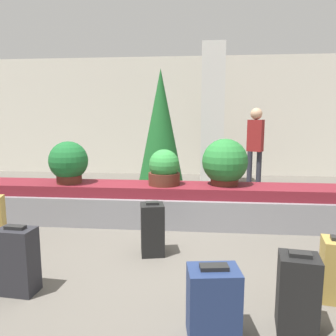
% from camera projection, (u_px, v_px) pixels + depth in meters
% --- Properties ---
extents(ground_plane, '(18.00, 18.00, 0.00)m').
position_uv_depth(ground_plane, '(158.00, 255.00, 3.78)').
color(ground_plane, '#59544C').
extents(back_wall, '(18.00, 0.06, 3.20)m').
position_uv_depth(back_wall, '(183.00, 117.00, 8.99)').
color(back_wall, beige).
rests_on(back_wall, ground_plane).
extents(carousel, '(7.25, 0.79, 0.59)m').
position_uv_depth(carousel, '(168.00, 204.00, 4.95)').
color(carousel, gray).
rests_on(carousel, ground_plane).
extents(pillar, '(0.51, 0.51, 3.20)m').
position_uv_depth(pillar, '(212.00, 117.00, 7.41)').
color(pillar, silver).
rests_on(pillar, ground_plane).
extents(suitcase_0, '(0.34, 0.24, 0.63)m').
position_uv_depth(suitcase_0, '(18.00, 261.00, 2.94)').
color(suitcase_0, '#232328').
rests_on(suitcase_0, ground_plane).
extents(suitcase_2, '(0.32, 0.29, 0.61)m').
position_uv_depth(suitcase_2, '(298.00, 293.00, 2.42)').
color(suitcase_2, black).
rests_on(suitcase_2, ground_plane).
extents(suitcase_5, '(0.31, 0.31, 0.63)m').
position_uv_depth(suitcase_5, '(152.00, 229.00, 3.78)').
color(suitcase_5, black).
rests_on(suitcase_5, ground_plane).
extents(suitcase_6, '(0.40, 0.32, 0.55)m').
position_uv_depth(suitcase_6, '(213.00, 303.00, 2.35)').
color(suitcase_6, navy).
rests_on(suitcase_6, ground_plane).
extents(potted_plant_0, '(0.67, 0.67, 0.69)m').
position_uv_depth(potted_plant_0, '(225.00, 163.00, 4.85)').
color(potted_plant_0, '#4C2319').
rests_on(potted_plant_0, carousel).
extents(potted_plant_1, '(0.59, 0.59, 0.64)m').
position_uv_depth(potted_plant_1, '(69.00, 163.00, 4.96)').
color(potted_plant_1, '#4C2319').
rests_on(potted_plant_1, carousel).
extents(potted_plant_2, '(0.47, 0.47, 0.53)m').
position_uv_depth(potted_plant_2, '(164.00, 169.00, 4.85)').
color(potted_plant_2, '#4C2319').
rests_on(potted_plant_2, carousel).
extents(traveler_0, '(0.37, 0.31, 1.78)m').
position_uv_depth(traveler_0, '(255.00, 141.00, 7.05)').
color(traveler_0, '#282833').
rests_on(traveler_0, ground_plane).
extents(decorated_tree, '(0.94, 0.94, 2.51)m').
position_uv_depth(decorated_tree, '(161.00, 130.00, 6.44)').
color(decorated_tree, '#4C331E').
rests_on(decorated_tree, ground_plane).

